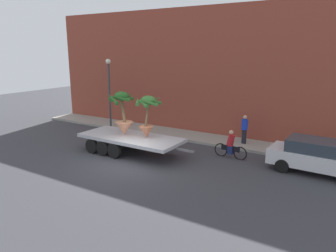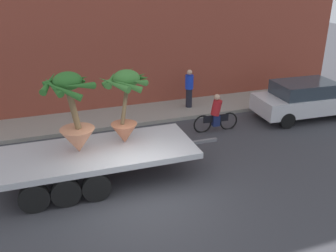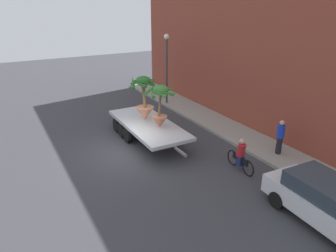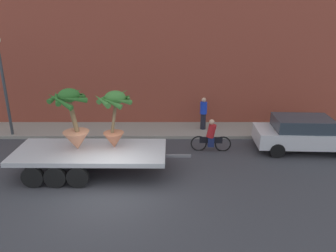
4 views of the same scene
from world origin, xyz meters
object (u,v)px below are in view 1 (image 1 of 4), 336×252
Objects in this scene: parked_car at (319,156)px; street_lamp at (109,84)px; flatbed_trailer at (127,139)px; potted_palm_rear at (123,114)px; potted_palm_middle at (147,114)px; cyclist at (231,146)px; pedestrian_near_gate at (244,129)px.

street_lamp is (-14.09, 1.66, 2.40)m from parked_car.
parked_car is (9.46, 2.19, 0.06)m from flatbed_trailer.
parked_car is (9.77, 2.12, -1.31)m from potted_palm_rear.
potted_palm_middle is 8.58m from parked_car.
parked_car is at bearing 12.27° from potted_palm_rear.
potted_palm_middle reaches higher than cyclist.
potted_palm_middle is at bearing -31.72° from street_lamp.
potted_palm_middle reaches higher than pedestrian_near_gate.
potted_palm_rear is at bearing -173.89° from potted_palm_middle.
street_lamp is at bearing 138.75° from potted_palm_rear.
parked_car reaches higher than flatbed_trailer.
street_lamp is (-9.85, 1.72, 2.56)m from cyclist.
potted_palm_rear is 1.31× the size of cyclist.
potted_palm_middle reaches higher than flatbed_trailer.
pedestrian_near_gate is (-4.35, 2.46, 0.22)m from parked_car.
parked_car is at bearing -29.46° from pedestrian_near_gate.
street_lamp is (-4.32, 3.79, 1.10)m from potted_palm_rear.
potted_palm_rear is 6.08m from cyclist.
flatbed_trailer is 3.99× the size of pedestrian_near_gate.
potted_palm_rear is at bearing -139.83° from pedestrian_near_gate.
potted_palm_middle is (1.54, 0.17, 0.15)m from potted_palm_rear.
potted_palm_middle is at bearing 10.81° from flatbed_trailer.
cyclist is at bearing -9.90° from street_lamp.
pedestrian_near_gate is (3.88, 4.42, -1.24)m from potted_palm_middle.
parked_car is 0.95× the size of street_lamp.
flatbed_trailer is 1.97m from potted_palm_middle.
cyclist is 0.38× the size of street_lamp.
potted_palm_middle is at bearing -154.47° from cyclist.
potted_palm_rear is at bearing -159.48° from cyclist.
flatbed_trailer is 6.51m from street_lamp.
flatbed_trailer is 3.71× the size of cyclist.
street_lamp is at bearing 140.20° from flatbed_trailer.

